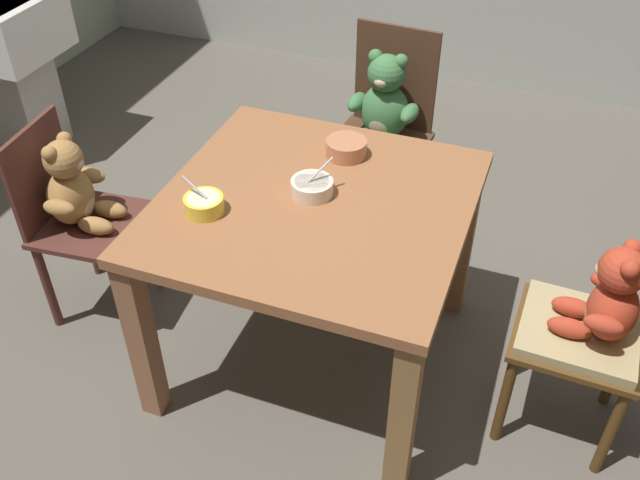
# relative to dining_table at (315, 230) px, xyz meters

# --- Properties ---
(ground_plane) EXTENTS (5.20, 5.20, 0.04)m
(ground_plane) POSITION_rel_dining_table_xyz_m (0.00, 0.00, -0.63)
(ground_plane) COLOR #5A544A
(dining_table) EXTENTS (1.00, 1.00, 0.74)m
(dining_table) POSITION_rel_dining_table_xyz_m (0.00, 0.00, 0.00)
(dining_table) COLOR #915935
(dining_table) RESTS_ON ground_plane
(teddy_chair_far_center) EXTENTS (0.44, 0.42, 0.91)m
(teddy_chair_far_center) POSITION_rel_dining_table_xyz_m (-0.03, 0.95, -0.05)
(teddy_chair_far_center) COLOR #4B2F1F
(teddy_chair_far_center) RESTS_ON ground_plane
(teddy_chair_near_left) EXTENTS (0.41, 0.42, 0.82)m
(teddy_chair_near_left) POSITION_rel_dining_table_xyz_m (-0.95, -0.05, -0.09)
(teddy_chair_near_left) COLOR #502921
(teddy_chair_near_left) RESTS_ON ground_plane
(teddy_chair_near_right) EXTENTS (0.41, 0.38, 0.92)m
(teddy_chair_near_right) POSITION_rel_dining_table_xyz_m (0.95, -0.00, -0.08)
(teddy_chair_near_right) COLOR #523616
(teddy_chair_near_right) RESTS_ON ground_plane
(porridge_bowl_yellow_near_left) EXTENTS (0.14, 0.13, 0.12)m
(porridge_bowl_yellow_near_left) POSITION_rel_dining_table_xyz_m (-0.31, -0.18, 0.15)
(porridge_bowl_yellow_near_left) COLOR yellow
(porridge_bowl_yellow_near_left) RESTS_ON dining_table
(porridge_bowl_terracotta_far_center) EXTENTS (0.15, 0.15, 0.06)m
(porridge_bowl_terracotta_far_center) POSITION_rel_dining_table_xyz_m (0.01, 0.30, 0.16)
(porridge_bowl_terracotta_far_center) COLOR #B8744F
(porridge_bowl_terracotta_far_center) RESTS_ON dining_table
(porridge_bowl_cream_center) EXTENTS (0.14, 0.14, 0.12)m
(porridge_bowl_cream_center) POSITION_rel_dining_table_xyz_m (-0.02, 0.03, 0.15)
(porridge_bowl_cream_center) COLOR beige
(porridge_bowl_cream_center) RESTS_ON dining_table
(sink_basin) EXTENTS (0.54, 0.50, 0.83)m
(sink_basin) POSITION_rel_dining_table_xyz_m (-2.05, 0.90, -0.06)
(sink_basin) COLOR #B7B2A8
(sink_basin) RESTS_ON ground_plane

